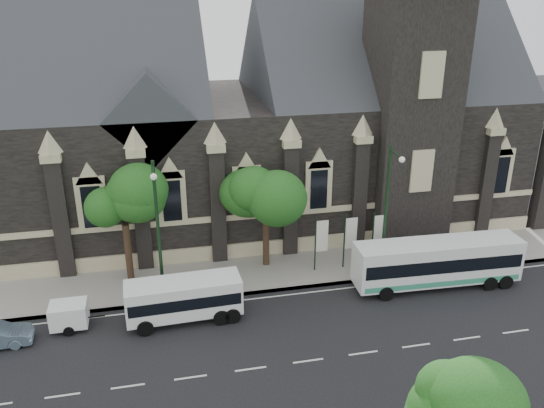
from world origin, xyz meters
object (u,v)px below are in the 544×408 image
object	(u,v)px
tree_walk_right	(268,185)
street_lamp_mid	(158,227)
tree_walk_left	(126,197)
street_lamp_near	(387,207)
banner_flag_left	(320,239)
tree_park_east	(476,406)
shuttle_bus	(184,297)
banner_flag_right	(377,234)
box_trailer	(69,315)
tour_coach	(437,262)
banner_flag_center	(349,236)

from	to	relation	value
tree_walk_right	street_lamp_mid	distance (m)	8.10
tree_walk_left	street_lamp_near	bearing A→B (deg)	-12.87
street_lamp_mid	banner_flag_left	size ratio (longest dim) A/B	2.25
tree_park_east	street_lamp_mid	xyz separation A→B (m)	(-10.18, 16.42, 0.49)
street_lamp_mid	shuttle_bus	size ratio (longest dim) A/B	1.37
street_lamp_near	banner_flag_right	xyz separation A→B (m)	(0.29, 1.91, -2.73)
tree_walk_right	tree_walk_left	distance (m)	9.01
street_lamp_mid	shuttle_bus	bearing A→B (deg)	-59.16
banner_flag_right	banner_flag_left	bearing A→B (deg)	180.00
tree_park_east	banner_flag_right	xyz separation A→B (m)	(4.11, 18.32, -2.24)
tree_walk_right	box_trailer	size ratio (longest dim) A/B	2.69
street_lamp_near	tour_coach	xyz separation A→B (m)	(3.01, -1.50, -3.42)
street_lamp_near	banner_flag_right	size ratio (longest dim) A/B	2.25
tree_park_east	tree_walk_right	distance (m)	20.29
banner_flag_center	tour_coach	bearing A→B (deg)	-35.81
banner_flag_center	box_trailer	bearing A→B (deg)	-169.31
tree_park_east	banner_flag_right	world-z (taller)	tree_park_east
tree_walk_left	tree_walk_right	bearing A→B (deg)	0.06
tree_walk_right	street_lamp_mid	size ratio (longest dim) A/B	0.87
banner_flag_center	shuttle_bus	bearing A→B (deg)	-161.07
shuttle_bus	box_trailer	world-z (taller)	shuttle_bus
banner_flag_center	box_trailer	xyz separation A→B (m)	(-17.52, -3.31, -1.50)
tree_park_east	tour_coach	world-z (taller)	tree_park_east
banner_flag_left	banner_flag_right	world-z (taller)	same
shuttle_bus	box_trailer	distance (m)	6.42
street_lamp_near	box_trailer	xyz separation A→B (m)	(-19.23, -1.40, -4.23)
tree_park_east	street_lamp_near	world-z (taller)	street_lamp_near
tree_park_east	street_lamp_near	size ratio (longest dim) A/B	0.70
tree_walk_right	banner_flag_left	xyz separation A→B (m)	(3.08, -1.71, -3.43)
tree_walk_left	banner_flag_center	distance (m)	14.58
banner_flag_center	shuttle_bus	size ratio (longest dim) A/B	0.61
tree_walk_left	street_lamp_near	world-z (taller)	street_lamp_near
street_lamp_mid	tour_coach	world-z (taller)	street_lamp_mid
tree_park_east	tree_walk_left	distance (m)	23.36
box_trailer	banner_flag_left	bearing A→B (deg)	12.25
banner_flag_right	tree_park_east	bearing A→B (deg)	-102.65
tree_walk_left	box_trailer	bearing A→B (deg)	-124.41
tour_coach	tree_walk_left	bearing A→B (deg)	166.93
banner_flag_center	tour_coach	xyz separation A→B (m)	(4.72, -3.40, -0.69)
street_lamp_mid	tree_walk_left	bearing A→B (deg)	116.47
tour_coach	shuttle_bus	bearing A→B (deg)	-176.37
street_lamp_near	shuttle_bus	size ratio (longest dim) A/B	1.37
street_lamp_near	banner_flag_left	xyz separation A→B (m)	(-3.71, 1.91, -2.73)
tree_walk_left	banner_flag_center	bearing A→B (deg)	-6.89
tree_walk_right	banner_flag_right	xyz separation A→B (m)	(7.08, -1.71, -3.43)
shuttle_bus	street_lamp_near	bearing A→B (deg)	6.49
street_lamp_near	street_lamp_mid	distance (m)	14.00
banner_flag_left	shuttle_bus	distance (m)	9.95
street_lamp_mid	banner_flag_center	distance (m)	12.73
tree_walk_right	street_lamp_near	world-z (taller)	street_lamp_near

